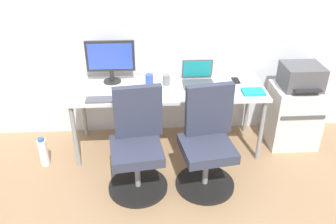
% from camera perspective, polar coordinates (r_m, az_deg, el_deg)
% --- Properties ---
extents(ground_plane, '(5.28, 5.28, 0.00)m').
position_cam_1_polar(ground_plane, '(3.83, -0.04, -5.58)').
color(ground_plane, '#9E7A56').
extents(back_wall, '(4.40, 0.04, 2.60)m').
position_cam_1_polar(back_wall, '(3.64, -0.42, 15.19)').
color(back_wall, silver).
rests_on(back_wall, ground).
extents(desk, '(1.91, 0.63, 0.70)m').
position_cam_1_polar(desk, '(3.50, -0.05, 3.06)').
color(desk, silver).
rests_on(desk, ground).
extents(office_chair_left, '(0.54, 0.54, 0.94)m').
position_cam_1_polar(office_chair_left, '(3.11, -4.99, -5.48)').
color(office_chair_left, black).
rests_on(office_chair_left, ground).
extents(office_chair_right, '(0.54, 0.54, 0.94)m').
position_cam_1_polar(office_chair_right, '(3.15, 6.37, -5.10)').
color(office_chair_right, black).
rests_on(office_chair_right, ground).
extents(side_cabinet, '(0.50, 0.43, 0.66)m').
position_cam_1_polar(side_cabinet, '(3.96, 19.63, -0.55)').
color(side_cabinet, silver).
rests_on(side_cabinet, ground).
extents(printer, '(0.38, 0.40, 0.24)m').
position_cam_1_polar(printer, '(3.76, 20.78, 5.39)').
color(printer, '#515156').
rests_on(printer, side_cabinet).
extents(water_bottle_on_floor, '(0.09, 0.09, 0.31)m').
position_cam_1_polar(water_bottle_on_floor, '(3.70, -19.54, -6.15)').
color(water_bottle_on_floor, white).
rests_on(water_bottle_on_floor, ground).
extents(desktop_monitor, '(0.48, 0.18, 0.43)m').
position_cam_1_polar(desktop_monitor, '(3.55, -9.30, 8.52)').
color(desktop_monitor, '#262626').
rests_on(desktop_monitor, desk).
extents(open_laptop, '(0.31, 0.26, 0.23)m').
position_cam_1_polar(open_laptop, '(3.56, 4.87, 5.50)').
color(open_laptop, '#4C4C51').
rests_on(open_laptop, desk).
extents(keyboard_by_monitor, '(0.34, 0.12, 0.02)m').
position_cam_1_polar(keyboard_by_monitor, '(3.28, -10.27, 1.99)').
color(keyboard_by_monitor, '#515156').
rests_on(keyboard_by_monitor, desk).
extents(keyboard_by_laptop, '(0.34, 0.12, 0.02)m').
position_cam_1_polar(keyboard_by_laptop, '(3.46, -8.17, 3.73)').
color(keyboard_by_laptop, silver).
rests_on(keyboard_by_laptop, desk).
extents(mouse_by_monitor, '(0.06, 0.10, 0.03)m').
position_cam_1_polar(mouse_by_monitor, '(3.40, -1.91, 3.65)').
color(mouse_by_monitor, '#515156').
rests_on(mouse_by_monitor, desk).
extents(mouse_by_laptop, '(0.06, 0.10, 0.03)m').
position_cam_1_polar(mouse_by_laptop, '(3.34, -4.11, 3.13)').
color(mouse_by_laptop, silver).
rests_on(mouse_by_laptop, desk).
extents(coffee_mug, '(0.08, 0.08, 0.09)m').
position_cam_1_polar(coffee_mug, '(3.55, -3.03, 5.37)').
color(coffee_mug, blue).
rests_on(coffee_mug, desk).
extents(pen_cup, '(0.07, 0.07, 0.10)m').
position_cam_1_polar(pen_cup, '(3.51, -0.26, 5.20)').
color(pen_cup, slate).
rests_on(pen_cup, desk).
extents(phone_near_monitor, '(0.07, 0.14, 0.01)m').
position_cam_1_polar(phone_near_monitor, '(3.68, 10.91, 5.04)').
color(phone_near_monitor, black).
rests_on(phone_near_monitor, desk).
extents(phone_near_laptop, '(0.07, 0.14, 0.01)m').
position_cam_1_polar(phone_near_laptop, '(3.55, 9.71, 4.22)').
color(phone_near_laptop, black).
rests_on(phone_near_laptop, desk).
extents(notebook, '(0.21, 0.15, 0.03)m').
position_cam_1_polar(notebook, '(3.46, 13.63, 3.21)').
color(notebook, teal).
rests_on(notebook, desk).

